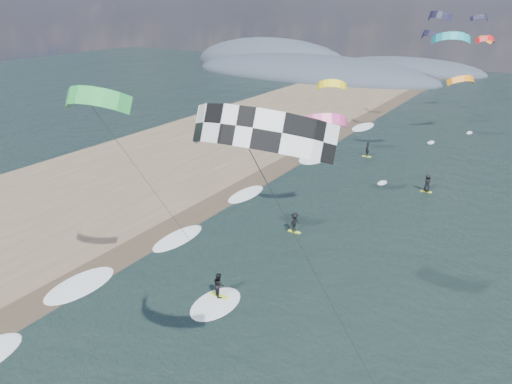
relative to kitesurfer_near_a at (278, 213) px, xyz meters
The scene contains 8 objects.
sand_strip 35.69m from the kitesurfer_near_a, 161.19° to the left, with size 26.00×240.00×0.00m, color brown.
wet_sand_strip 25.65m from the kitesurfer_near_a, 151.25° to the left, with size 3.00×240.00×0.00m, color #382D23.
coastal_hills 121.31m from the kitesurfer_near_a, 115.79° to the left, with size 80.00×41.00×15.00m.
kitesurfer_near_a is the anchor object (origin of this frame).
kitesurfer_near_b 14.36m from the kitesurfer_near_a, 153.01° to the left, with size 7.06×8.50×14.82m.
far_kitesurfers 34.80m from the kitesurfer_near_a, 104.73° to the left, with size 10.30×24.18×1.83m.
bg_kite_field 59.58m from the kitesurfer_near_a, 97.60° to the left, with size 13.47×75.14×9.66m.
shoreline_surf 27.15m from the kitesurfer_near_a, 139.92° to the left, with size 2.40×79.40×0.11m.
Camera 1 is at (14.19, -12.63, 18.48)m, focal length 35.00 mm.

